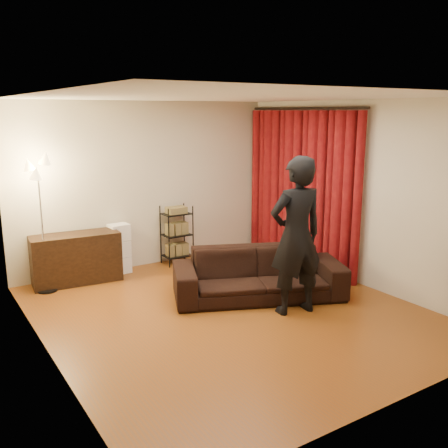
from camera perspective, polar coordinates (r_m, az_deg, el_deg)
floor at (r=6.54m, az=0.69°, el=-10.05°), size 5.00×5.00×0.00m
ceiling at (r=6.03m, az=0.76°, el=14.34°), size 5.00×5.00×0.00m
wall_back at (r=8.31m, az=-8.81°, el=4.43°), size 5.00×0.00×5.00m
wall_front at (r=4.33m, az=19.24°, el=-3.83°), size 5.00×0.00×5.00m
wall_left at (r=5.28m, az=-20.15°, el=-1.00°), size 0.00×5.00×5.00m
wall_right at (r=7.59m, az=15.08°, el=3.35°), size 0.00×5.00×5.00m
curtain_rod at (r=8.23m, az=9.20°, el=12.93°), size 0.04×2.65×0.04m
curtain at (r=8.31m, az=8.77°, el=3.91°), size 0.22×2.65×2.55m
sofa at (r=6.94m, az=3.98°, el=-5.70°), size 2.49×1.75×0.68m
person at (r=6.31m, az=8.24°, el=-1.38°), size 0.80×0.59×2.01m
media_cabinet at (r=7.83m, az=-16.54°, el=-3.78°), size 1.33×0.60×0.75m
storage_boxes at (r=8.12m, az=-11.88°, el=-2.77°), size 0.34×0.28×0.80m
wire_shelf at (r=8.45m, az=-5.41°, el=-1.24°), size 0.54×0.46×0.99m
floor_lamp at (r=7.44m, az=-20.08°, el=-0.27°), size 0.35×0.35×1.91m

